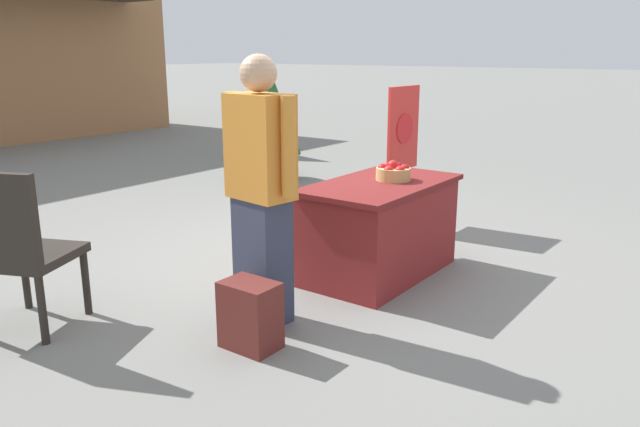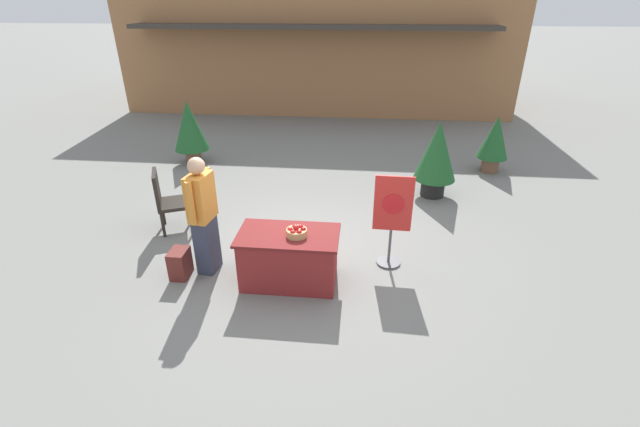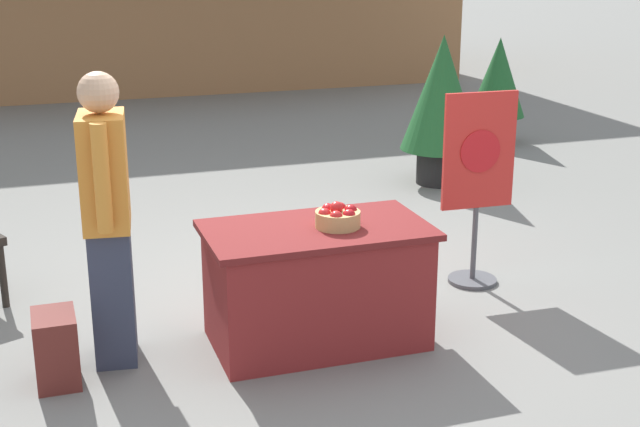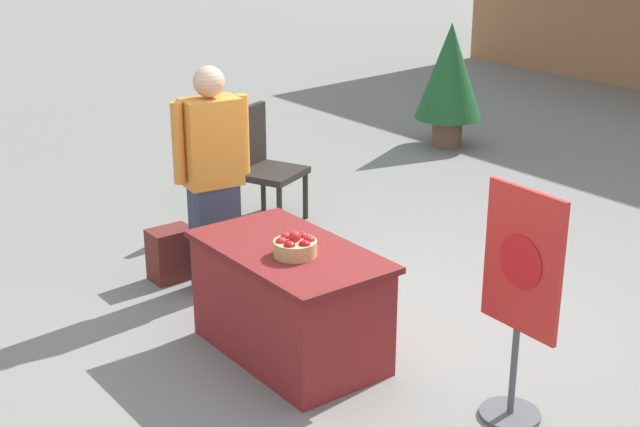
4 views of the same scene
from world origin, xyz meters
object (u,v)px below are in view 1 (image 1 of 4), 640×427
(display_table, at_px, (380,228))
(person_visitor, at_px, (261,190))
(apple_basket, at_px, (393,172))
(patio_chair, at_px, (15,244))
(potted_plant_far_left, at_px, (271,117))
(poster_board, at_px, (403,151))
(backpack, at_px, (250,315))
(potted_plant_near_left, at_px, (261,112))

(display_table, distance_m, person_visitor, 1.34)
(apple_basket, xyz_separation_m, patio_chair, (-2.40, 1.32, -0.23))
(person_visitor, height_order, patio_chair, person_visitor)
(potted_plant_far_left, bearing_deg, person_visitor, -140.10)
(display_table, bearing_deg, apple_basket, -17.45)
(apple_basket, distance_m, poster_board, 1.44)
(person_visitor, xyz_separation_m, poster_board, (2.64, 0.43, -0.13))
(apple_basket, bearing_deg, potted_plant_far_left, 54.87)
(apple_basket, bearing_deg, backpack, -179.92)
(apple_basket, height_order, potted_plant_far_left, potted_plant_far_left)
(backpack, bearing_deg, potted_plant_near_left, 40.82)
(person_visitor, distance_m, patio_chair, 1.57)
(poster_board, bearing_deg, potted_plant_far_left, 161.33)
(display_table, relative_size, patio_chair, 1.28)
(display_table, height_order, poster_board, poster_board)
(person_visitor, distance_m, backpack, 0.80)
(patio_chair, xyz_separation_m, potted_plant_far_left, (4.67, 1.91, 0.28))
(display_table, distance_m, potted_plant_near_left, 6.09)
(display_table, bearing_deg, person_visitor, 172.38)
(potted_plant_far_left, bearing_deg, potted_plant_near_left, 45.00)
(patio_chair, relative_size, potted_plant_far_left, 0.70)
(potted_plant_far_left, bearing_deg, apple_basket, -125.13)
(patio_chair, bearing_deg, person_visitor, -70.54)
(potted_plant_near_left, bearing_deg, display_table, -129.70)
(person_visitor, height_order, poster_board, person_visitor)
(potted_plant_near_left, distance_m, potted_plant_far_left, 2.11)
(apple_basket, bearing_deg, poster_board, 25.96)
(potted_plant_near_left, xyz_separation_m, potted_plant_far_left, (-1.49, -1.49, 0.13))
(display_table, distance_m, apple_basket, 0.46)
(display_table, xyz_separation_m, backpack, (-1.58, -0.04, -0.17))
(display_table, height_order, potted_plant_far_left, potted_plant_far_left)
(apple_basket, xyz_separation_m, person_visitor, (-1.35, 0.20, 0.07))
(backpack, bearing_deg, apple_basket, 0.08)
(poster_board, distance_m, patio_chair, 3.76)
(display_table, height_order, potted_plant_near_left, potted_plant_near_left)
(person_visitor, relative_size, poster_board, 1.23)
(backpack, distance_m, patio_chair, 1.54)
(person_visitor, xyz_separation_m, potted_plant_near_left, (5.11, 4.51, -0.15))
(potted_plant_far_left, bearing_deg, backpack, -140.90)
(person_visitor, bearing_deg, patio_chair, 141.05)
(person_visitor, xyz_separation_m, patio_chair, (-1.06, 1.12, -0.30))
(potted_plant_near_left, bearing_deg, patio_chair, -151.14)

